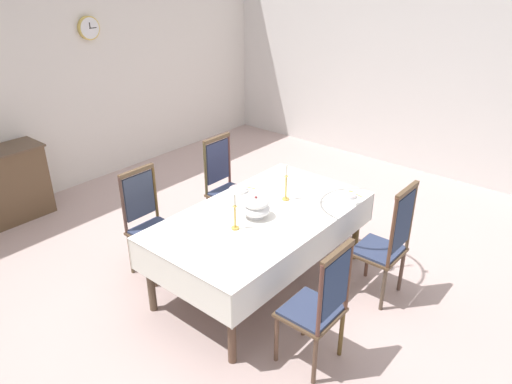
{
  "coord_description": "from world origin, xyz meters",
  "views": [
    {
      "loc": [
        -3.04,
        -2.75,
        2.91
      ],
      "look_at": [
        0.01,
        -0.2,
        0.97
      ],
      "focal_mm": 33.55,
      "sensor_mm": 36.0,
      "label": 1
    }
  ],
  "objects_px": {
    "candlestick_east": "(286,186)",
    "spoon_secondary": "(244,186)",
    "bowl_near_left": "(349,195)",
    "chair_north_a": "(150,222)",
    "chair_south_b": "(386,243)",
    "spoon_primary": "(352,192)",
    "bowl_near_right": "(238,189)",
    "dining_table": "(262,221)",
    "chair_north_b": "(226,184)",
    "soup_tureen": "(256,207)",
    "candlestick_west": "(235,215)",
    "mounted_clock": "(89,28)",
    "chair_south_a": "(319,305)"
  },
  "relations": [
    {
      "from": "candlestick_east",
      "to": "chair_south_b",
      "type": "bearing_deg",
      "value": -78.89
    },
    {
      "from": "chair_north_b",
      "to": "soup_tureen",
      "type": "bearing_deg",
      "value": 56.89
    },
    {
      "from": "bowl_near_left",
      "to": "chair_north_a",
      "type": "bearing_deg",
      "value": 133.37
    },
    {
      "from": "candlestick_east",
      "to": "dining_table",
      "type": "bearing_deg",
      "value": -180.0
    },
    {
      "from": "bowl_near_left",
      "to": "spoon_secondary",
      "type": "xyz_separation_m",
      "value": [
        -0.5,
        0.96,
        -0.01
      ]
    },
    {
      "from": "bowl_near_right",
      "to": "chair_south_b",
      "type": "bearing_deg",
      "value": -76.62
    },
    {
      "from": "soup_tureen",
      "to": "bowl_near_left",
      "type": "xyz_separation_m",
      "value": [
        0.91,
        -0.45,
        -0.09
      ]
    },
    {
      "from": "chair_south_b",
      "to": "spoon_primary",
      "type": "distance_m",
      "value": 0.71
    },
    {
      "from": "spoon_secondary",
      "to": "chair_south_b",
      "type": "bearing_deg",
      "value": -97.35
    },
    {
      "from": "chair_south_b",
      "to": "soup_tureen",
      "type": "xyz_separation_m",
      "value": [
        -0.65,
        1.0,
        0.29
      ]
    },
    {
      "from": "soup_tureen",
      "to": "mounted_clock",
      "type": "distance_m",
      "value": 3.7
    },
    {
      "from": "candlestick_west",
      "to": "spoon_primary",
      "type": "distance_m",
      "value": 1.38
    },
    {
      "from": "candlestick_west",
      "to": "chair_north_b",
      "type": "bearing_deg",
      "value": 46.92
    },
    {
      "from": "candlestick_east",
      "to": "mounted_clock",
      "type": "bearing_deg",
      "value": 86.3
    },
    {
      "from": "chair_south_b",
      "to": "candlestick_east",
      "type": "height_order",
      "value": "chair_south_b"
    },
    {
      "from": "chair_north_a",
      "to": "bowl_near_left",
      "type": "relative_size",
      "value": 7.73
    },
    {
      "from": "dining_table",
      "to": "chair_north_b",
      "type": "relative_size",
      "value": 1.9
    },
    {
      "from": "dining_table",
      "to": "chair_north_a",
      "type": "relative_size",
      "value": 1.95
    },
    {
      "from": "soup_tureen",
      "to": "candlestick_east",
      "type": "distance_m",
      "value": 0.46
    },
    {
      "from": "candlestick_east",
      "to": "bowl_near_left",
      "type": "xyz_separation_m",
      "value": [
        0.46,
        -0.45,
        -0.14
      ]
    },
    {
      "from": "chair_north_a",
      "to": "candlestick_east",
      "type": "relative_size",
      "value": 2.94
    },
    {
      "from": "bowl_near_right",
      "to": "candlestick_west",
      "type": "bearing_deg",
      "value": -140.28
    },
    {
      "from": "chair_south_a",
      "to": "bowl_near_left",
      "type": "bearing_deg",
      "value": 21.87
    },
    {
      "from": "bowl_near_left",
      "to": "spoon_secondary",
      "type": "height_order",
      "value": "bowl_near_left"
    },
    {
      "from": "chair_south_b",
      "to": "candlestick_west",
      "type": "xyz_separation_m",
      "value": [
        -0.94,
        1.0,
        0.32
      ]
    },
    {
      "from": "chair_north_a",
      "to": "soup_tureen",
      "type": "xyz_separation_m",
      "value": [
        0.46,
        -1.0,
        0.32
      ]
    },
    {
      "from": "chair_north_b",
      "to": "bowl_near_left",
      "type": "relative_size",
      "value": 7.94
    },
    {
      "from": "candlestick_west",
      "to": "bowl_near_right",
      "type": "bearing_deg",
      "value": 39.72
    },
    {
      "from": "soup_tureen",
      "to": "bowl_near_right",
      "type": "height_order",
      "value": "soup_tureen"
    },
    {
      "from": "chair_north_a",
      "to": "bowl_near_left",
      "type": "distance_m",
      "value": 2.01
    },
    {
      "from": "chair_north_b",
      "to": "soup_tureen",
      "type": "xyz_separation_m",
      "value": [
        -0.65,
        -1.0,
        0.31
      ]
    },
    {
      "from": "bowl_near_right",
      "to": "spoon_primary",
      "type": "relative_size",
      "value": 1.08
    },
    {
      "from": "soup_tureen",
      "to": "spoon_primary",
      "type": "xyz_separation_m",
      "value": [
        1.02,
        -0.42,
        -0.1
      ]
    },
    {
      "from": "candlestick_east",
      "to": "spoon_secondary",
      "type": "xyz_separation_m",
      "value": [
        -0.04,
        0.51,
        -0.15
      ]
    },
    {
      "from": "chair_south_b",
      "to": "mounted_clock",
      "type": "relative_size",
      "value": 3.88
    },
    {
      "from": "candlestick_west",
      "to": "bowl_near_left",
      "type": "height_order",
      "value": "candlestick_west"
    },
    {
      "from": "spoon_secondary",
      "to": "spoon_primary",
      "type": "bearing_deg",
      "value": -73.34
    },
    {
      "from": "bowl_near_left",
      "to": "candlestick_west",
      "type": "bearing_deg",
      "value": 159.36
    },
    {
      "from": "bowl_near_right",
      "to": "bowl_near_left",
      "type": "bearing_deg",
      "value": -56.7
    },
    {
      "from": "bowl_near_right",
      "to": "soup_tureen",
      "type": "bearing_deg",
      "value": -121.7
    },
    {
      "from": "soup_tureen",
      "to": "mounted_clock",
      "type": "height_order",
      "value": "mounted_clock"
    },
    {
      "from": "candlestick_east",
      "to": "mounted_clock",
      "type": "xyz_separation_m",
      "value": [
        0.22,
        3.43,
        1.17
      ]
    },
    {
      "from": "chair_south_b",
      "to": "bowl_near_left",
      "type": "height_order",
      "value": "chair_south_b"
    },
    {
      "from": "candlestick_west",
      "to": "mounted_clock",
      "type": "relative_size",
      "value": 1.13
    },
    {
      "from": "chair_north_a",
      "to": "bowl_near_right",
      "type": "relative_size",
      "value": 5.81
    },
    {
      "from": "chair_north_a",
      "to": "soup_tureen",
      "type": "distance_m",
      "value": 1.14
    },
    {
      "from": "bowl_near_right",
      "to": "dining_table",
      "type": "bearing_deg",
      "value": -113.74
    },
    {
      "from": "chair_north_a",
      "to": "bowl_near_left",
      "type": "height_order",
      "value": "chair_north_a"
    },
    {
      "from": "bowl_near_left",
      "to": "spoon_primary",
      "type": "height_order",
      "value": "bowl_near_left"
    },
    {
      "from": "bowl_near_left",
      "to": "candlestick_east",
      "type": "bearing_deg",
      "value": 135.42
    }
  ]
}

